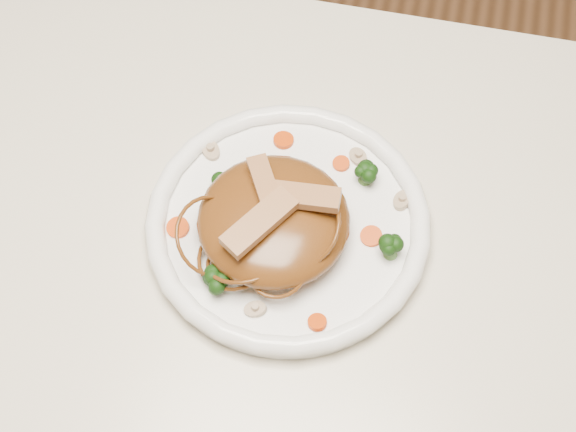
# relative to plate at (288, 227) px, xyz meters

# --- Properties ---
(table) EXTENTS (1.20, 0.80, 0.75)m
(table) POSITION_rel_plate_xyz_m (-0.02, -0.09, -0.11)
(table) COLOR beige
(table) RESTS_ON ground
(plate) EXTENTS (0.36, 0.36, 0.02)m
(plate) POSITION_rel_plate_xyz_m (0.00, 0.00, 0.00)
(plate) COLOR white
(plate) RESTS_ON table
(noodle_mound) EXTENTS (0.19, 0.19, 0.05)m
(noodle_mound) POSITION_rel_plate_xyz_m (-0.01, -0.01, 0.03)
(noodle_mound) COLOR #583010
(noodle_mound) RESTS_ON plate
(chicken_a) EXTENTS (0.07, 0.03, 0.01)m
(chicken_a) POSITION_rel_plate_xyz_m (0.01, -0.00, 0.07)
(chicken_a) COLOR #AF7A52
(chicken_a) RESTS_ON noodle_mound
(chicken_b) EXTENTS (0.05, 0.06, 0.01)m
(chicken_b) POSITION_rel_plate_xyz_m (-0.02, 0.01, 0.07)
(chicken_b) COLOR #AF7A52
(chicken_b) RESTS_ON noodle_mound
(chicken_c) EXTENTS (0.06, 0.08, 0.01)m
(chicken_c) POSITION_rel_plate_xyz_m (-0.02, -0.04, 0.07)
(chicken_c) COLOR #AF7A52
(chicken_c) RESTS_ON noodle_mound
(broccoli_0) EXTENTS (0.03, 0.03, 0.03)m
(broccoli_0) POSITION_rel_plate_xyz_m (0.07, 0.06, 0.02)
(broccoli_0) COLOR black
(broccoli_0) RESTS_ON plate
(broccoli_1) EXTENTS (0.03, 0.03, 0.03)m
(broccoli_1) POSITION_rel_plate_xyz_m (-0.07, 0.02, 0.02)
(broccoli_1) COLOR black
(broccoli_1) RESTS_ON plate
(broccoli_2) EXTENTS (0.04, 0.04, 0.03)m
(broccoli_2) POSITION_rel_plate_xyz_m (-0.05, -0.08, 0.02)
(broccoli_2) COLOR black
(broccoli_2) RESTS_ON plate
(broccoli_3) EXTENTS (0.04, 0.04, 0.03)m
(broccoli_3) POSITION_rel_plate_xyz_m (0.10, -0.01, 0.02)
(broccoli_3) COLOR black
(broccoli_3) RESTS_ON plate
(carrot_0) EXTENTS (0.02, 0.02, 0.00)m
(carrot_0) POSITION_rel_plate_xyz_m (0.04, 0.08, 0.01)
(carrot_0) COLOR #D54007
(carrot_0) RESTS_ON plate
(carrot_1) EXTENTS (0.03, 0.03, 0.00)m
(carrot_1) POSITION_rel_plate_xyz_m (-0.10, -0.03, 0.01)
(carrot_1) COLOR #D54007
(carrot_1) RESTS_ON plate
(carrot_2) EXTENTS (0.02, 0.02, 0.00)m
(carrot_2) POSITION_rel_plate_xyz_m (0.08, 0.00, 0.01)
(carrot_2) COLOR #D54007
(carrot_2) RESTS_ON plate
(carrot_3) EXTENTS (0.03, 0.03, 0.00)m
(carrot_3) POSITION_rel_plate_xyz_m (-0.03, 0.09, 0.01)
(carrot_3) COLOR #D54007
(carrot_3) RESTS_ON plate
(carrot_4) EXTENTS (0.02, 0.02, 0.00)m
(carrot_4) POSITION_rel_plate_xyz_m (0.05, -0.10, 0.01)
(carrot_4) COLOR #D54007
(carrot_4) RESTS_ON plate
(mushroom_0) EXTENTS (0.03, 0.03, 0.01)m
(mushroom_0) POSITION_rel_plate_xyz_m (-0.01, -0.10, 0.01)
(mushroom_0) COLOR beige
(mushroom_0) RESTS_ON plate
(mushroom_1) EXTENTS (0.03, 0.03, 0.01)m
(mushroom_1) POSITION_rel_plate_xyz_m (0.11, 0.05, 0.01)
(mushroom_1) COLOR beige
(mushroom_1) RESTS_ON plate
(mushroom_2) EXTENTS (0.03, 0.03, 0.01)m
(mushroom_2) POSITION_rel_plate_xyz_m (-0.10, 0.07, 0.01)
(mushroom_2) COLOR beige
(mushroom_2) RESTS_ON plate
(mushroom_3) EXTENTS (0.03, 0.03, 0.01)m
(mushroom_3) POSITION_rel_plate_xyz_m (0.05, 0.09, 0.01)
(mushroom_3) COLOR beige
(mushroom_3) RESTS_ON plate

